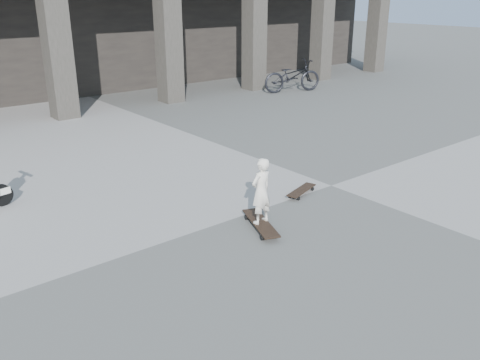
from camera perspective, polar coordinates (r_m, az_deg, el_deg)
ground at (r=9.66m, az=10.22°, el=-0.62°), size 90.00×90.00×0.00m
colonnade at (r=20.76m, az=-20.69°, el=18.17°), size 28.00×8.82×6.00m
longboard at (r=7.79m, az=2.33°, el=-4.90°), size 0.63×1.09×0.11m
skateboard_spare at (r=9.14m, az=6.92°, el=-1.19°), size 0.80×0.41×0.09m
child at (r=7.58m, az=2.38°, el=-1.24°), size 0.40×0.29×1.03m
bicycle at (r=18.60m, az=5.89°, el=11.54°), size 2.28×1.37×1.13m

